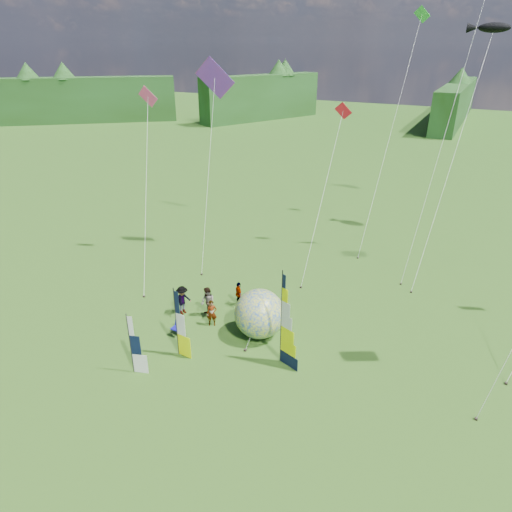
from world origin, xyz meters
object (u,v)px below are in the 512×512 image
at_px(camp_chair, 177,327).
at_px(kite_whale, 457,142).
at_px(spectator_b, 208,303).
at_px(side_banner_left, 176,323).
at_px(feather_banner_main, 281,319).
at_px(bol_inflatable, 259,314).
at_px(spectator_d, 239,294).
at_px(spectator_c, 183,300).
at_px(side_banner_far, 130,345).
at_px(spectator_a, 212,313).

relative_size(camp_chair, kite_whale, 0.06).
bearing_deg(spectator_b, kite_whale, 84.21).
relative_size(side_banner_left, spectator_b, 2.00).
distance_m(feather_banner_main, bol_inflatable, 2.72).
bearing_deg(spectator_d, side_banner_left, 127.83).
height_order(side_banner_left, spectator_c, side_banner_left).
bearing_deg(spectator_d, spectator_b, 105.69).
height_order(side_banner_far, spectator_d, side_banner_far).
distance_m(side_banner_far, kite_whale, 24.62).
distance_m(bol_inflatable, kite_whale, 18.27).
distance_m(side_banner_left, spectator_b, 3.85).
xyz_separation_m(bol_inflatable, kite_whale, (7.25, 15.19, 7.10)).
relative_size(spectator_b, camp_chair, 1.93).
distance_m(feather_banner_main, side_banner_far, 7.30).
relative_size(feather_banner_main, side_banner_left, 1.32).
distance_m(side_banner_far, spectator_c, 5.58).
height_order(spectator_c, spectator_d, spectator_c).
xyz_separation_m(feather_banner_main, spectator_c, (-6.94, 1.41, -1.58)).
xyz_separation_m(feather_banner_main, spectator_a, (-4.76, 1.16, -1.69)).
xyz_separation_m(side_banner_left, spectator_c, (-2.04, 3.28, -0.98)).
xyz_separation_m(side_banner_far, camp_chair, (0.02, 3.53, -1.12)).
bearing_deg(side_banner_far, kite_whale, 44.10).
height_order(bol_inflatable, camp_chair, bol_inflatable).
xyz_separation_m(spectator_c, camp_chair, (0.95, -1.93, -0.41)).
bearing_deg(spectator_d, side_banner_far, 121.01).
height_order(side_banner_left, camp_chair, side_banner_left).
bearing_deg(side_banner_far, spectator_c, 82.40).
height_order(spectator_b, spectator_c, spectator_b).
xyz_separation_m(spectator_c, kite_whale, (12.25, 15.30, 7.56)).
relative_size(spectator_d, kite_whale, 0.09).
bearing_deg(bol_inflatable, side_banner_left, -131.00).
distance_m(spectator_a, kite_whale, 20.06).
distance_m(side_banner_left, side_banner_far, 2.46).
bearing_deg(spectator_a, bol_inflatable, -20.62).
bearing_deg(spectator_a, side_banner_far, -131.41).
bearing_deg(kite_whale, spectator_d, -132.70).
bearing_deg(spectator_b, spectator_c, -134.73).
distance_m(side_banner_far, spectator_b, 5.93).
distance_m(side_banner_far, spectator_a, 5.42).
bearing_deg(camp_chair, side_banner_left, -48.31).
xyz_separation_m(bol_inflatable, spectator_c, (-4.99, -0.11, -0.46)).
relative_size(side_banner_far, camp_chair, 3.31).
height_order(side_banner_left, kite_whale, kite_whale).
relative_size(spectator_c, camp_chair, 1.85).
bearing_deg(bol_inflatable, side_banner_far, -126.09).
bearing_deg(bol_inflatable, camp_chair, -153.20).
bearing_deg(spectator_b, spectator_d, 93.70).
relative_size(feather_banner_main, side_banner_far, 1.54).
bearing_deg(spectator_c, feather_banner_main, -86.76).
height_order(feather_banner_main, camp_chair, feather_banner_main).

